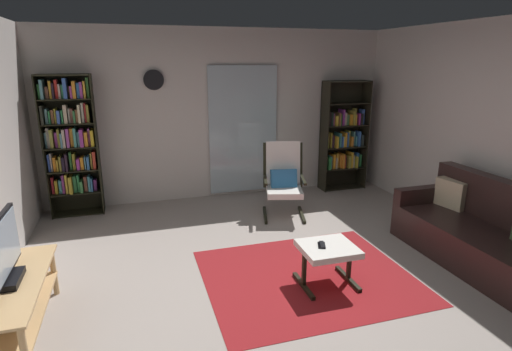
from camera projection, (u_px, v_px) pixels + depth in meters
The scene contains 14 objects.
ground_plane at pixel (286, 282), 4.07m from camera, with size 7.02×7.02×0.00m, color #A99D94.
wall_back at pixel (221, 115), 6.39m from camera, with size 5.60×0.06×2.60m, color silver.
glass_door_panel at pixel (243, 130), 6.49m from camera, with size 1.10×0.01×2.00m, color silver.
area_rug at pixel (307, 276), 4.18m from camera, with size 2.06×1.76×0.01m, color maroon.
tv_stand at pixel (11, 302), 3.18m from camera, with size 0.51×1.28×0.48m.
television at pixel (2, 254), 3.08m from camera, with size 0.20×0.81×0.51m.
bookshelf_near_tv at pixel (71, 140), 5.62m from camera, with size 0.69×0.30×1.95m.
bookshelf_near_sofa at pixel (343, 138), 6.86m from camera, with size 0.76×0.30×1.81m.
leather_sofa at pixel (485, 236), 4.37m from camera, with size 0.81×1.97×0.89m.
lounge_armchair at pixel (283, 178), 5.75m from camera, with size 0.72×0.78×1.02m.
ottoman at pixel (328, 253), 3.95m from camera, with size 0.53×0.49×0.41m.
tv_remote at pixel (322, 245), 3.93m from camera, with size 0.04×0.14×0.02m, color black.
cell_phone at pixel (322, 245), 3.93m from camera, with size 0.07×0.14×0.01m, color black.
wall_clock at pixel (154, 80), 5.89m from camera, with size 0.29×0.03×0.29m.
Camera 1 is at (-1.35, -3.38, 2.13)m, focal length 28.78 mm.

